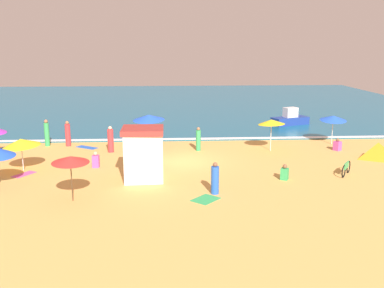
{
  "coord_description": "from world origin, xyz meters",
  "views": [
    {
      "loc": [
        -0.98,
        -26.79,
        7.26
      ],
      "look_at": [
        0.65,
        1.46,
        0.8
      ],
      "focal_mm": 41.28,
      "sensor_mm": 36.0,
      "label": 1
    }
  ],
  "objects_px": {
    "beachgoer_5": "(96,160)",
    "beachgoer_6": "(150,142)",
    "beach_tent": "(378,150)",
    "beach_umbrella_6": "(271,122)",
    "beachgoer_10": "(337,145)",
    "beach_umbrella_1": "(70,160)",
    "beachgoer_2": "(111,140)",
    "beachgoer_3": "(47,133)",
    "beachgoer_7": "(198,140)",
    "small_boat_0": "(290,119)",
    "beachgoer_1": "(215,179)",
    "beachgoer_11": "(285,173)",
    "beach_umbrella_4": "(21,143)",
    "lifeguard_cabana": "(143,154)",
    "beach_umbrella_3": "(149,117)",
    "beachgoer_0": "(68,134)",
    "parked_bicycle": "(346,168)",
    "beach_umbrella_5": "(333,118)"
  },
  "relations": [
    {
      "from": "lifeguard_cabana",
      "to": "beach_tent",
      "type": "distance_m",
      "value": 15.34
    },
    {
      "from": "beach_umbrella_4",
      "to": "beachgoer_6",
      "type": "xyz_separation_m",
      "value": [
        7.28,
        3.85,
        -0.93
      ]
    },
    {
      "from": "beachgoer_6",
      "to": "beachgoer_10",
      "type": "xyz_separation_m",
      "value": [
        12.96,
        -0.05,
        -0.38
      ]
    },
    {
      "from": "beach_umbrella_3",
      "to": "beachgoer_0",
      "type": "xyz_separation_m",
      "value": [
        -5.84,
        0.07,
        -1.2
      ]
    },
    {
      "from": "beach_umbrella_6",
      "to": "beach_umbrella_4",
      "type": "bearing_deg",
      "value": -165.65
    },
    {
      "from": "beach_umbrella_6",
      "to": "beachgoer_7",
      "type": "height_order",
      "value": "beach_umbrella_6"
    },
    {
      "from": "beach_umbrella_1",
      "to": "beachgoer_2",
      "type": "relative_size",
      "value": 1.23
    },
    {
      "from": "beach_tent",
      "to": "beachgoer_5",
      "type": "xyz_separation_m",
      "value": [
        -17.85,
        -1.07,
        -0.11
      ]
    },
    {
      "from": "beach_umbrella_1",
      "to": "beach_tent",
      "type": "height_order",
      "value": "beach_umbrella_1"
    },
    {
      "from": "parked_bicycle",
      "to": "beachgoer_3",
      "type": "relative_size",
      "value": 0.78
    },
    {
      "from": "beach_tent",
      "to": "beachgoer_1",
      "type": "relative_size",
      "value": 1.48
    },
    {
      "from": "beachgoer_10",
      "to": "beachgoer_11",
      "type": "bearing_deg",
      "value": -130.15
    },
    {
      "from": "beachgoer_3",
      "to": "beachgoer_7",
      "type": "bearing_deg",
      "value": -10.58
    },
    {
      "from": "beach_umbrella_3",
      "to": "beach_umbrella_1",
      "type": "bearing_deg",
      "value": -105.4
    },
    {
      "from": "beach_umbrella_1",
      "to": "parked_bicycle",
      "type": "distance_m",
      "value": 15.05
    },
    {
      "from": "beachgoer_6",
      "to": "beachgoer_7",
      "type": "height_order",
      "value": "beachgoer_7"
    },
    {
      "from": "beach_umbrella_6",
      "to": "beachgoer_10",
      "type": "height_order",
      "value": "beach_umbrella_6"
    },
    {
      "from": "beachgoer_2",
      "to": "beachgoer_5",
      "type": "distance_m",
      "value": 3.83
    },
    {
      "from": "beachgoer_6",
      "to": "beachgoer_7",
      "type": "distance_m",
      "value": 3.35
    },
    {
      "from": "beach_umbrella_1",
      "to": "beachgoer_7",
      "type": "distance_m",
      "value": 11.8
    },
    {
      "from": "beach_umbrella_3",
      "to": "beach_tent",
      "type": "height_order",
      "value": "beach_umbrella_3"
    },
    {
      "from": "beach_umbrella_5",
      "to": "beachgoer_2",
      "type": "height_order",
      "value": "beach_umbrella_5"
    },
    {
      "from": "lifeguard_cabana",
      "to": "beachgoer_10",
      "type": "bearing_deg",
      "value": 24.46
    },
    {
      "from": "beach_umbrella_1",
      "to": "beachgoer_11",
      "type": "distance_m",
      "value": 11.32
    },
    {
      "from": "lifeguard_cabana",
      "to": "beachgoer_10",
      "type": "distance_m",
      "value": 14.44
    },
    {
      "from": "beach_tent",
      "to": "beachgoer_3",
      "type": "height_order",
      "value": "beachgoer_3"
    },
    {
      "from": "beachgoer_3",
      "to": "beachgoer_10",
      "type": "relative_size",
      "value": 2.28
    },
    {
      "from": "beach_umbrella_4",
      "to": "beach_umbrella_6",
      "type": "xyz_separation_m",
      "value": [
        15.57,
        3.98,
        0.35
      ]
    },
    {
      "from": "beachgoer_0",
      "to": "beachgoer_10",
      "type": "distance_m",
      "value": 19.12
    },
    {
      "from": "beachgoer_2",
      "to": "beachgoer_5",
      "type": "relative_size",
      "value": 1.87
    },
    {
      "from": "parked_bicycle",
      "to": "beachgoer_1",
      "type": "relative_size",
      "value": 0.94
    },
    {
      "from": "lifeguard_cabana",
      "to": "small_boat_0",
      "type": "bearing_deg",
      "value": 51.39
    },
    {
      "from": "beachgoer_5",
      "to": "beach_tent",
      "type": "bearing_deg",
      "value": 3.44
    },
    {
      "from": "beachgoer_0",
      "to": "small_boat_0",
      "type": "distance_m",
      "value": 19.63
    },
    {
      "from": "lifeguard_cabana",
      "to": "beachgoer_6",
      "type": "bearing_deg",
      "value": 88.62
    },
    {
      "from": "lifeguard_cabana",
      "to": "beach_umbrella_6",
      "type": "distance_m",
      "value": 10.46
    },
    {
      "from": "beach_umbrella_6",
      "to": "beachgoer_1",
      "type": "relative_size",
      "value": 1.51
    },
    {
      "from": "lifeguard_cabana",
      "to": "beachgoer_0",
      "type": "bearing_deg",
      "value": 124.85
    },
    {
      "from": "beachgoer_11",
      "to": "beach_umbrella_4",
      "type": "bearing_deg",
      "value": 169.91
    },
    {
      "from": "beachgoer_3",
      "to": "beachgoer_5",
      "type": "height_order",
      "value": "beachgoer_3"
    },
    {
      "from": "beach_umbrella_1",
      "to": "small_boat_0",
      "type": "xyz_separation_m",
      "value": [
        15.62,
        18.74,
        -1.41
      ]
    },
    {
      "from": "parked_bicycle",
      "to": "beachgoer_2",
      "type": "xyz_separation_m",
      "value": [
        -13.93,
        6.17,
        0.45
      ]
    },
    {
      "from": "beach_umbrella_5",
      "to": "parked_bicycle",
      "type": "height_order",
      "value": "beach_umbrella_5"
    },
    {
      "from": "beach_tent",
      "to": "beachgoer_1",
      "type": "height_order",
      "value": "beachgoer_1"
    },
    {
      "from": "beach_umbrella_4",
      "to": "beachgoer_1",
      "type": "xyz_separation_m",
      "value": [
        10.76,
        -4.72,
        -0.93
      ]
    },
    {
      "from": "beachgoer_5",
      "to": "beachgoer_11",
      "type": "distance_m",
      "value": 11.09
    },
    {
      "from": "beach_tent",
      "to": "beachgoer_2",
      "type": "xyz_separation_m",
      "value": [
        -17.41,
        2.71,
        0.31
      ]
    },
    {
      "from": "beachgoer_3",
      "to": "parked_bicycle",
      "type": "bearing_deg",
      "value": -23.88
    },
    {
      "from": "beachgoer_5",
      "to": "beachgoer_6",
      "type": "relative_size",
      "value": 0.6
    },
    {
      "from": "beach_umbrella_1",
      "to": "lifeguard_cabana",
      "type": "bearing_deg",
      "value": 44.95
    }
  ]
}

